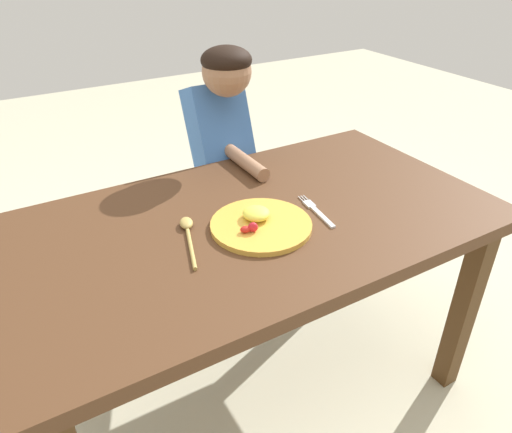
{
  "coord_description": "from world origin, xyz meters",
  "views": [
    {
      "loc": [
        -0.56,
        -0.96,
        1.37
      ],
      "look_at": [
        -0.01,
        -0.03,
        0.72
      ],
      "focal_mm": 33.38,
      "sensor_mm": 36.0,
      "label": 1
    }
  ],
  "objects_px": {
    "plate": "(260,224)",
    "person": "(221,179)",
    "fork": "(317,211)",
    "spoon": "(188,231)"
  },
  "relations": [
    {
      "from": "plate",
      "to": "person",
      "type": "height_order",
      "value": "person"
    },
    {
      "from": "fork",
      "to": "person",
      "type": "bearing_deg",
      "value": 10.99
    },
    {
      "from": "person",
      "to": "plate",
      "type": "bearing_deg",
      "value": 74.85
    },
    {
      "from": "fork",
      "to": "spoon",
      "type": "relative_size",
      "value": 0.84
    },
    {
      "from": "plate",
      "to": "spoon",
      "type": "distance_m",
      "value": 0.19
    },
    {
      "from": "fork",
      "to": "person",
      "type": "xyz_separation_m",
      "value": [
        -0.03,
        0.54,
        -0.13
      ]
    },
    {
      "from": "plate",
      "to": "spoon",
      "type": "bearing_deg",
      "value": 159.16
    },
    {
      "from": "plate",
      "to": "person",
      "type": "relative_size",
      "value": 0.25
    },
    {
      "from": "plate",
      "to": "fork",
      "type": "relative_size",
      "value": 1.44
    },
    {
      "from": "person",
      "to": "fork",
      "type": "bearing_deg",
      "value": 93.43
    }
  ]
}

